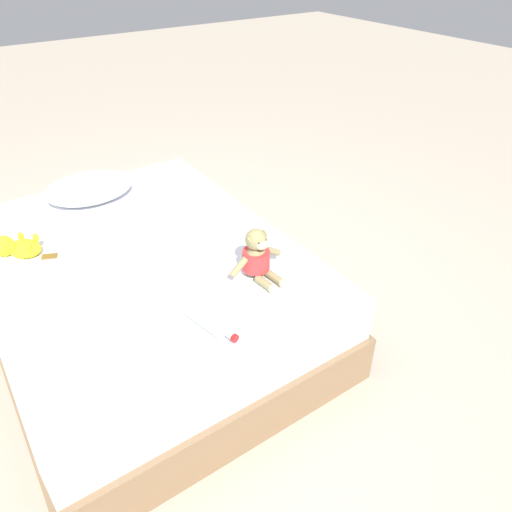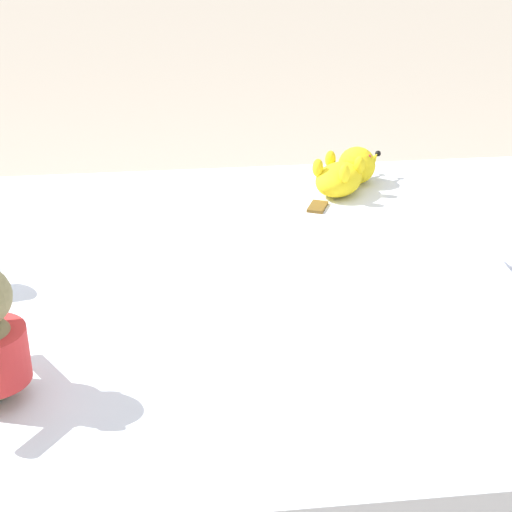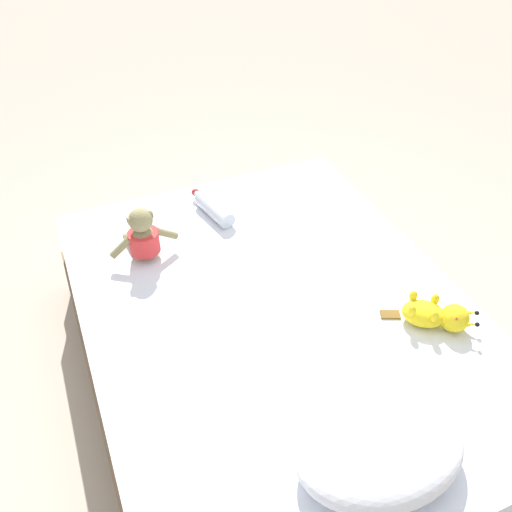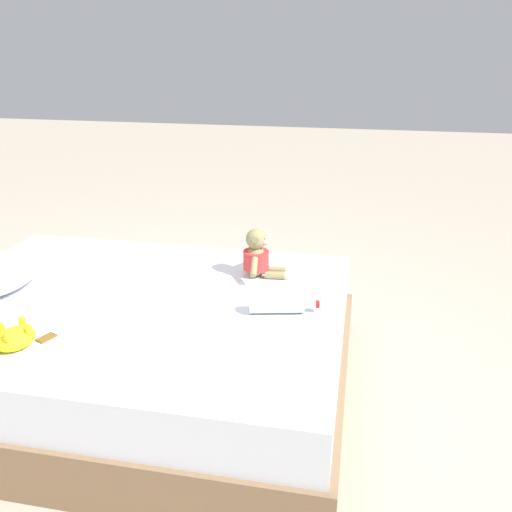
# 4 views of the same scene
# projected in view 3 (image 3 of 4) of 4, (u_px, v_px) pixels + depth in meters

# --- Properties ---
(ground_plane) EXTENTS (16.00, 16.00, 0.00)m
(ground_plane) POSITION_uv_depth(u_px,v_px,m) (274.00, 384.00, 2.26)
(ground_plane) COLOR #B7A893
(bed) EXTENTS (1.40, 1.86, 0.46)m
(bed) POSITION_uv_depth(u_px,v_px,m) (276.00, 349.00, 2.11)
(bed) COLOR #846647
(bed) RESTS_ON ground_plane
(pillow) EXTENTS (0.51, 0.38, 0.14)m
(pillow) POSITION_uv_depth(u_px,v_px,m) (381.00, 449.00, 1.45)
(pillow) COLOR white
(pillow) RESTS_ON bed
(plush_monkey) EXTENTS (0.29, 0.23, 0.24)m
(plush_monkey) POSITION_uv_depth(u_px,v_px,m) (143.00, 237.00, 2.12)
(plush_monkey) COLOR #8E8456
(plush_monkey) RESTS_ON bed
(plush_yellow_creature) EXTENTS (0.29, 0.25, 0.10)m
(plush_yellow_creature) POSITION_uv_depth(u_px,v_px,m) (437.00, 315.00, 1.86)
(plush_yellow_creature) COLOR yellow
(plush_yellow_creature) RESTS_ON bed
(glass_bottle) EXTENTS (0.12, 0.29, 0.07)m
(glass_bottle) POSITION_uv_depth(u_px,v_px,m) (214.00, 209.00, 2.37)
(glass_bottle) COLOR silver
(glass_bottle) RESTS_ON bed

